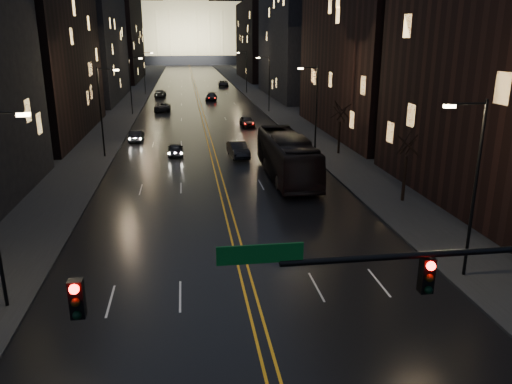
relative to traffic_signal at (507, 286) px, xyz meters
name	(u,v)px	position (x,y,z in m)	size (l,w,h in m)	color
road	(194,83)	(-5.91, 130.00, -5.09)	(20.00, 320.00, 0.02)	black
sidewalk_left	(142,83)	(-19.91, 130.00, -5.02)	(8.00, 320.00, 0.16)	black
sidewalk_right	(244,82)	(8.09, 130.00, -5.02)	(8.00, 320.00, 0.16)	black
center_line	(194,83)	(-5.91, 130.00, -5.08)	(0.62, 320.00, 0.01)	orange
building_left_mid	(24,18)	(-26.91, 54.00, 8.90)	(12.00, 30.00, 28.00)	black
building_left_far	(86,47)	(-26.91, 92.00, 4.90)	(12.00, 34.00, 20.00)	black
building_left_dist	(117,37)	(-26.91, 140.00, 6.90)	(12.00, 40.00, 24.00)	black
building_right_mid	(300,31)	(15.09, 92.00, 7.90)	(12.00, 34.00, 26.00)	black
building_right_dist	(263,41)	(15.09, 140.00, 5.90)	(12.00, 40.00, 22.00)	black
capitol	(187,27)	(-5.91, 250.00, 12.05)	(90.00, 50.00, 58.50)	black
traffic_signal	(507,286)	(0.00, 0.00, 0.00)	(17.29, 0.45, 7.00)	black
streetlamp_right_near	(472,181)	(4.91, 10.00, -0.02)	(2.13, 0.25, 9.00)	black
streetlamp_right_mid	(315,104)	(4.91, 40.00, -0.02)	(2.13, 0.25, 9.00)	black
streetlamp_left_mid	(102,108)	(-16.72, 40.00, -0.02)	(2.13, 0.25, 9.00)	black
streetlamp_right_far	(268,81)	(4.91, 70.00, -0.02)	(2.13, 0.25, 9.00)	black
streetlamp_left_far	(131,82)	(-16.72, 70.00, -0.02)	(2.13, 0.25, 9.00)	black
streetlamp_right_dist	(246,70)	(4.91, 100.00, -0.02)	(2.13, 0.25, 9.00)	black
streetlamp_left_dist	(145,71)	(-16.72, 100.00, -0.02)	(2.13, 0.25, 9.00)	black
tree_right_mid	(407,142)	(7.09, 22.00, -0.58)	(2.40, 2.40, 6.65)	black
tree_right_far	(340,111)	(7.09, 38.00, -0.58)	(2.40, 2.40, 6.65)	black
bus	(287,156)	(-0.05, 29.97, -3.21)	(3.17, 13.57, 3.78)	black
oncoming_car_a	(175,149)	(-9.77, 40.02, -4.44)	(1.57, 3.90, 1.33)	black
oncoming_car_b	(137,136)	(-14.41, 48.32, -4.44)	(1.41, 4.03, 1.33)	black
oncoming_car_c	(162,107)	(-12.32, 73.78, -4.34)	(2.53, 5.49, 1.53)	black
oncoming_car_d	(160,93)	(-13.59, 95.27, -4.34)	(2.13, 5.25, 1.52)	black
receding_car_a	(238,150)	(-3.41, 38.44, -4.32)	(1.65, 4.74, 1.56)	black
receding_car_b	(247,121)	(-0.19, 56.77, -4.38)	(1.70, 4.22, 1.44)	black
receding_car_c	(211,97)	(-3.41, 87.47, -4.37)	(2.05, 5.04, 1.46)	black
receding_car_d	(223,84)	(1.29, 117.12, -4.36)	(2.47, 5.36, 1.49)	black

